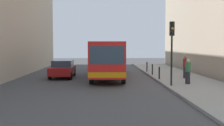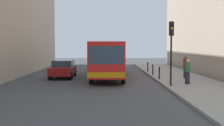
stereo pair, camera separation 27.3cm
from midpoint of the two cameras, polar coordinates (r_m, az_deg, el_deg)
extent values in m
plane|color=#424244|center=(20.25, 0.93, -4.16)|extent=(80.00, 80.00, 0.00)
cube|color=gray|center=(21.12, 15.77, -3.77)|extent=(4.40, 40.00, 0.15)
cube|color=red|center=(23.72, -0.34, 1.22)|extent=(2.86, 11.08, 2.50)
cube|color=orange|center=(23.78, -0.34, -1.06)|extent=(2.88, 11.10, 0.36)
cube|color=#2D3D4C|center=(18.23, -0.73, 1.60)|extent=(2.26, 0.13, 1.20)
cube|color=#2D3D4C|center=(24.21, -0.32, 2.10)|extent=(2.83, 9.48, 1.00)
cylinder|color=black|center=(19.93, 2.66, -2.84)|extent=(0.31, 1.01, 1.00)
cylinder|color=black|center=(19.99, -3.84, -2.83)|extent=(0.31, 1.01, 1.00)
cylinder|color=black|center=(27.69, 2.18, -1.02)|extent=(0.31, 1.01, 1.00)
cylinder|color=black|center=(27.73, -2.49, -1.02)|extent=(0.31, 1.01, 1.00)
cube|color=maroon|center=(24.16, -9.57, -1.42)|extent=(1.84, 4.41, 0.64)
cube|color=#2D3D4C|center=(24.26, -9.53, -0.03)|extent=(1.62, 2.48, 0.52)
cylinder|color=black|center=(22.60, -8.04, -2.57)|extent=(0.23, 0.64, 0.64)
cylinder|color=black|center=(22.85, -12.13, -2.54)|extent=(0.23, 0.64, 0.64)
cylinder|color=black|center=(25.57, -7.26, -1.84)|extent=(0.23, 0.64, 0.64)
cylinder|color=black|center=(25.79, -10.89, -1.83)|extent=(0.23, 0.64, 0.64)
cube|color=#A5A8AD|center=(32.92, -0.20, -0.04)|extent=(1.85, 4.42, 0.64)
cube|color=#2D3D4C|center=(33.04, -0.21, 0.98)|extent=(1.63, 2.48, 0.52)
cylinder|color=black|center=(31.48, 1.36, -0.79)|extent=(0.23, 0.64, 0.64)
cylinder|color=black|center=(31.44, -1.63, -0.80)|extent=(0.23, 0.64, 0.64)
cylinder|color=black|center=(34.47, 1.10, -0.41)|extent=(0.23, 0.64, 0.64)
cylinder|color=black|center=(34.43, -1.62, -0.41)|extent=(0.23, 0.64, 0.64)
cylinder|color=black|center=(18.34, 12.32, 0.44)|extent=(0.12, 0.12, 3.20)
cube|color=black|center=(18.35, 12.41, 6.84)|extent=(0.28, 0.24, 0.90)
sphere|color=black|center=(18.24, 12.51, 7.74)|extent=(0.16, 0.16, 0.16)
sphere|color=orange|center=(18.22, 12.50, 6.86)|extent=(0.16, 0.16, 0.16)
sphere|color=black|center=(18.21, 12.49, 5.98)|extent=(0.16, 0.16, 0.16)
cylinder|color=black|center=(21.76, 9.95, -2.02)|extent=(0.11, 0.11, 0.95)
cylinder|color=black|center=(24.77, 8.61, -1.32)|extent=(0.11, 0.11, 0.95)
cylinder|color=black|center=(27.81, 7.56, -0.78)|extent=(0.11, 0.11, 0.95)
cylinder|color=#26262D|center=(19.51, 15.48, -2.94)|extent=(0.32, 0.32, 0.82)
cylinder|color=#336B3F|center=(19.45, 15.51, -0.82)|extent=(0.38, 0.38, 0.63)
sphere|color=beige|center=(19.42, 15.53, 0.44)|extent=(0.22, 0.22, 0.22)
cylinder|color=#26262D|center=(22.86, 15.06, -1.92)|extent=(0.32, 0.32, 0.86)
cylinder|color=maroon|center=(22.80, 15.09, -0.01)|extent=(0.38, 0.38, 0.67)
sphere|color=#8C6647|center=(22.78, 15.11, 1.13)|extent=(0.24, 0.24, 0.24)
camera|label=1|loc=(0.14, -89.64, 0.02)|focal=44.96mm
camera|label=2|loc=(0.14, 90.36, -0.02)|focal=44.96mm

